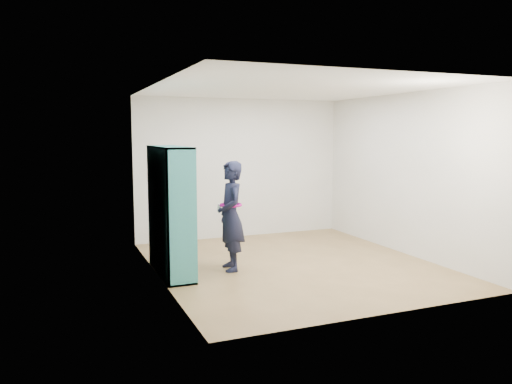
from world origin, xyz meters
name	(u,v)px	position (x,y,z in m)	size (l,w,h in m)	color
floor	(293,264)	(0.00, 0.00, 0.00)	(4.50, 4.50, 0.00)	brown
ceiling	(295,88)	(0.00, 0.00, 2.60)	(4.50, 4.50, 0.00)	white
wall_left	(158,183)	(-2.00, 0.00, 1.30)	(0.02, 4.50, 2.60)	beige
wall_right	(405,174)	(2.00, 0.00, 1.30)	(0.02, 4.50, 2.60)	beige
wall_back	(241,168)	(0.00, 2.25, 1.30)	(4.00, 0.02, 2.60)	beige
wall_front	(389,196)	(0.00, -2.25, 1.30)	(4.00, 0.02, 2.60)	beige
bookshelf	(169,213)	(-1.83, 0.21, 0.86)	(0.39, 1.34, 1.78)	teal
person	(231,216)	(-0.96, 0.08, 0.79)	(0.42, 0.60, 1.57)	black
smartphone	(219,208)	(-1.11, 0.18, 0.89)	(0.03, 0.11, 0.14)	silver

